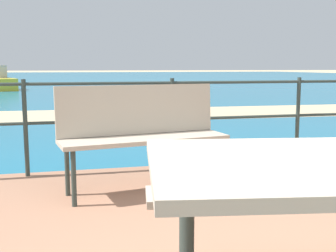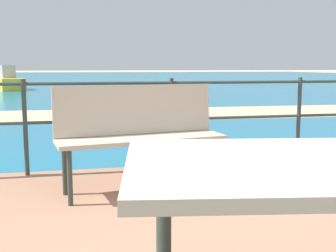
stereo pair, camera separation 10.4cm
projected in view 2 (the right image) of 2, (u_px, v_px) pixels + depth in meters
The scene contains 5 objects.
sea_water at pixel (88, 78), 40.81m from camera, with size 90.00×90.00×0.01m, color #196B8E.
beach_strip at pixel (120, 115), 9.88m from camera, with size 54.00×2.69×0.01m, color tan.
park_bench at pixel (139, 127), 3.63m from camera, with size 1.48×0.64×0.92m.
railing_fence at pixel (171, 111), 4.39m from camera, with size 5.94×0.04×0.96m.
boat_near at pixel (6, 82), 21.19m from camera, with size 2.43×5.22×1.19m.
Camera 2 is at (-0.95, -1.80, 1.14)m, focal length 44.64 mm.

